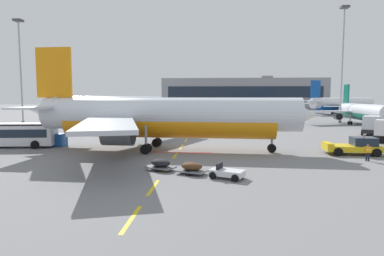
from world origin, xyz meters
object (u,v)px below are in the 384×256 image
at_px(pushback_tug, 355,146).
at_px(airliner_far_right, 110,103).
at_px(airliner_foreground, 163,117).
at_px(apron_light_mast_near, 20,59).
at_px(uld_cargo_container, 59,140).
at_px(catering_truck, 372,125).
at_px(apron_light_mast_far, 343,52).
at_px(apron_shuttle_bus, 5,133).
at_px(ground_crew_worker, 368,152).
at_px(fuel_service_truck, 93,122).
at_px(airliner_far_center, 342,104).
at_px(airliner_mid_left, 362,112).
at_px(baggage_train, 192,168).

distance_m(pushback_tug, airliner_far_right, 83.50).
relative_size(airliner_foreground, apron_light_mast_near, 1.46).
distance_m(uld_cargo_container, apron_light_mast_near, 43.87).
height_order(airliner_far_right, apron_light_mast_near, apron_light_mast_near).
distance_m(catering_truck, apron_light_mast_far, 29.16).
height_order(airliner_far_right, apron_shuttle_bus, airliner_far_right).
relative_size(apron_shuttle_bus, catering_truck, 1.68).
relative_size(airliner_foreground, airliner_far_right, 0.96).
xyz_separation_m(airliner_far_right, ground_crew_worker, (48.98, -71.12, -3.19)).
distance_m(airliner_far_right, catering_truck, 76.59).
bearing_deg(ground_crew_worker, pushback_tug, 84.92).
bearing_deg(catering_truck, apron_light_mast_near, 166.48).
relative_size(apron_shuttle_bus, apron_light_mast_near, 0.52).
height_order(airliner_foreground, ground_crew_worker, airliner_foreground).
height_order(uld_cargo_container, apron_light_mast_near, apron_light_mast_near).
xyz_separation_m(airliner_foreground, fuel_service_truck, (-16.58, 21.48, -2.30)).
bearing_deg(airliner_far_center, airliner_mid_left, -105.32).
distance_m(airliner_mid_left, baggage_train, 59.22).
xyz_separation_m(ground_crew_worker, uld_cargo_container, (-34.90, 7.28, -0.12)).
bearing_deg(apron_light_mast_near, airliner_mid_left, 0.88).
relative_size(pushback_tug, apron_light_mast_near, 0.26).
height_order(fuel_service_truck, apron_light_mast_far, apron_light_mast_far).
height_order(airliner_far_right, catering_truck, airliner_far_right).
relative_size(airliner_far_center, apron_light_mast_near, 1.33).
relative_size(airliner_foreground, airliner_far_center, 1.10).
xyz_separation_m(airliner_foreground, apron_light_mast_far, (35.86, 43.15, 12.84)).
bearing_deg(airliner_foreground, apron_light_mast_near, 137.49).
bearing_deg(catering_truck, pushback_tug, -118.35).
bearing_deg(apron_light_mast_near, airliner_far_center, 27.82).
xyz_separation_m(fuel_service_truck, baggage_train, (20.80, -33.25, -1.12)).
bearing_deg(apron_light_mast_near, airliner_far_right, 70.49).
xyz_separation_m(baggage_train, uld_cargo_container, (-18.08, 14.06, 0.28)).
height_order(airliner_far_right, ground_crew_worker, airliner_far_right).
distance_m(airliner_far_center, apron_shuttle_bus, 108.25).
height_order(airliner_far_center, catering_truck, airliner_far_center).
relative_size(catering_truck, ground_crew_worker, 4.48).
height_order(apron_shuttle_bus, apron_light_mast_near, apron_light_mast_near).
height_order(baggage_train, ground_crew_worker, ground_crew_worker).
distance_m(fuel_service_truck, baggage_train, 39.24).
distance_m(airliner_far_right, apron_light_mast_far, 68.98).
relative_size(airliner_far_center, apron_light_mast_far, 1.16).
bearing_deg(airliner_far_right, airliner_mid_left, -23.99).
bearing_deg(apron_light_mast_near, catering_truck, -13.52).
height_order(pushback_tug, uld_cargo_container, pushback_tug).
bearing_deg(apron_light_mast_far, airliner_far_center, 69.44).
bearing_deg(airliner_foreground, airliner_mid_left, 43.94).
height_order(fuel_service_truck, uld_cargo_container, fuel_service_truck).
bearing_deg(airliner_mid_left, apron_light_mast_near, -179.12).
bearing_deg(baggage_train, fuel_service_truck, 122.03).
xyz_separation_m(apron_light_mast_near, apron_light_mast_far, (74.63, 7.60, 1.92)).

